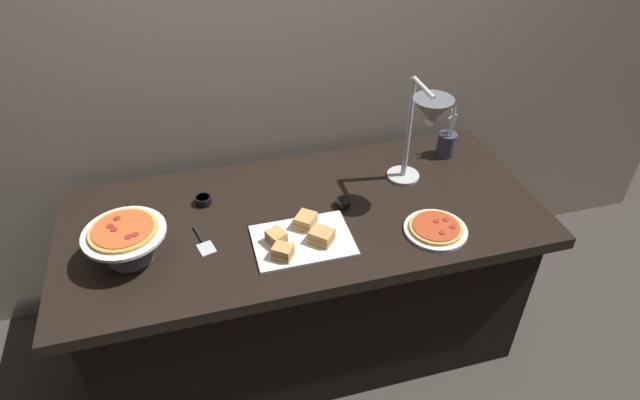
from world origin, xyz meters
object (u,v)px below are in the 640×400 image
Objects in this scene: heat_lamp at (427,119)px; utensil_holder at (447,144)px; sauce_cup_near at (203,200)px; serving_spatula at (203,242)px; pizza_plate_center at (125,235)px; pizza_plate_front at (436,229)px; sandwich_platter at (301,238)px; sauce_cup_far at (343,203)px.

utensil_holder is at bearing 45.41° from heat_lamp.
sauce_cup_near is 0.38× the size of serving_spatula.
pizza_plate_center reaches higher than sauce_cup_near.
sauce_cup_near reaches higher than pizza_plate_front.
sandwich_platter is 0.88m from utensil_holder.
sandwich_platter is 5.99× the size of sauce_cup_far.
heat_lamp is 0.47m from sauce_cup_far.
heat_lamp is at bearing 3.76° from pizza_plate_center.
sandwich_platter reaches higher than sauce_cup_far.
sauce_cup_near is 0.29× the size of utensil_holder.
sandwich_platter is 0.46m from sauce_cup_near.
heat_lamp reaches higher than sauce_cup_near.
sauce_cup_far is 0.35× the size of serving_spatula.
heat_lamp is 2.07× the size of utensil_holder.
sandwich_platter is (-0.51, 0.08, 0.01)m from pizza_plate_front.
heat_lamp is 7.70× the size of sauce_cup_far.
pizza_plate_front is at bearing -119.38° from utensil_holder.
pizza_plate_center is 0.79× the size of sandwich_platter.
utensil_holder is (0.78, 0.41, 0.04)m from sandwich_platter.
pizza_plate_front is 0.93m from sauce_cup_near.
sandwich_platter is 1.61× the size of utensil_holder.
sandwich_platter is at bearing -164.11° from heat_lamp.
sauce_cup_near is at bearing 83.36° from serving_spatula.
pizza_plate_front and sauce_cup_far have the same top height.
heat_lamp is 0.94m from sauce_cup_near.
pizza_plate_center is (-1.14, -0.07, -0.25)m from heat_lamp.
sandwich_platter is at bearing 171.53° from pizza_plate_front.
pizza_plate_front reaches higher than serving_spatula.
pizza_plate_center is at bearing -175.95° from serving_spatula.
sandwich_platter is at bearing -152.44° from utensil_holder.
sauce_cup_far is 0.57m from serving_spatula.
pizza_plate_front is 0.51m from sandwich_platter.
heat_lamp is 2.72× the size of serving_spatula.
utensil_holder is at bearing 27.56° from sandwich_platter.
heat_lamp reaches higher than utensil_holder.
pizza_plate_center is at bearing 172.32° from pizza_plate_front.
sauce_cup_far is (0.54, -0.17, -0.00)m from sauce_cup_near.
utensil_holder is 1.31× the size of serving_spatula.
sandwich_platter is (-0.53, -0.15, -0.34)m from heat_lamp.
utensil_holder is (0.57, 0.24, 0.04)m from sauce_cup_far.
heat_lamp reaches higher than pizza_plate_center.
heat_lamp is at bearing 3.68° from serving_spatula.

